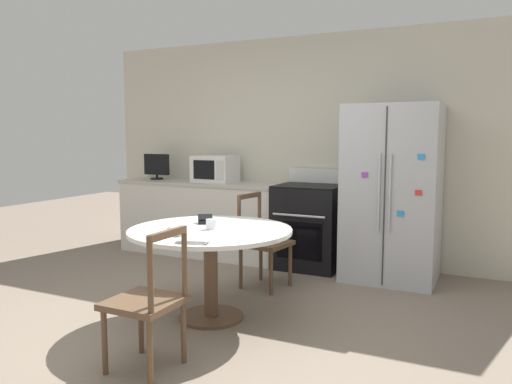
# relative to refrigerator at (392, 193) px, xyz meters

# --- Properties ---
(ground_plane) EXTENTS (14.00, 14.00, 0.00)m
(ground_plane) POSITION_rel_refrigerator_xyz_m (-1.14, -2.20, -0.88)
(ground_plane) COLOR gray
(back_wall) EXTENTS (5.20, 0.10, 2.60)m
(back_wall) POSITION_rel_refrigerator_xyz_m (-1.14, 0.45, 0.42)
(back_wall) COLOR beige
(back_wall) RESTS_ON ground_plane
(kitchen_counter) EXTENTS (2.10, 0.64, 0.90)m
(kitchen_counter) POSITION_rel_refrigerator_xyz_m (-2.31, 0.09, -0.43)
(kitchen_counter) COLOR silver
(kitchen_counter) RESTS_ON ground_plane
(refrigerator) EXTENTS (0.90, 0.80, 1.76)m
(refrigerator) POSITION_rel_refrigerator_xyz_m (0.00, 0.00, 0.00)
(refrigerator) COLOR #B2B5BA
(refrigerator) RESTS_ON ground_plane
(oven_range) EXTENTS (0.70, 0.68, 1.08)m
(oven_range) POSITION_rel_refrigerator_xyz_m (-0.90, 0.07, -0.41)
(oven_range) COLOR black
(oven_range) RESTS_ON ground_plane
(microwave) EXTENTS (0.49, 0.37, 0.32)m
(microwave) POSITION_rel_refrigerator_xyz_m (-2.12, 0.09, 0.18)
(microwave) COLOR white
(microwave) RESTS_ON kitchen_counter
(countertop_tv) EXTENTS (0.36, 0.16, 0.32)m
(countertop_tv) POSITION_rel_refrigerator_xyz_m (-2.98, 0.09, 0.19)
(countertop_tv) COLOR black
(countertop_tv) RESTS_ON kitchen_counter
(dining_table) EXTENTS (1.29, 1.29, 0.73)m
(dining_table) POSITION_rel_refrigerator_xyz_m (-1.08, -1.76, -0.28)
(dining_table) COLOR white
(dining_table) RESTS_ON ground_plane
(dining_chair_far) EXTENTS (0.48, 0.48, 0.90)m
(dining_chair_far) POSITION_rel_refrigerator_xyz_m (-1.05, -0.83, -0.45)
(dining_chair_far) COLOR brown
(dining_chair_far) RESTS_ON ground_plane
(dining_chair_near) EXTENTS (0.42, 0.42, 0.90)m
(dining_chair_near) POSITION_rel_refrigerator_xyz_m (-0.97, -2.70, -0.45)
(dining_chair_near) COLOR brown
(dining_chair_near) RESTS_ON ground_plane
(candle_glass) EXTENTS (0.09, 0.09, 0.08)m
(candle_glass) POSITION_rel_refrigerator_xyz_m (-1.06, -1.77, -0.12)
(candle_glass) COLOR silver
(candle_glass) RESTS_ON dining_table
(folded_napkin) EXTENTS (0.18, 0.14, 0.05)m
(folded_napkin) POSITION_rel_refrigerator_xyz_m (-1.19, -2.09, -0.13)
(folded_napkin) COLOR beige
(folded_napkin) RESTS_ON dining_table
(wallet) EXTENTS (0.17, 0.17, 0.07)m
(wallet) POSITION_rel_refrigerator_xyz_m (-1.24, -1.57, -0.12)
(wallet) COLOR black
(wallet) RESTS_ON dining_table
(mail_stack) EXTENTS (0.29, 0.35, 0.02)m
(mail_stack) POSITION_rel_refrigerator_xyz_m (-0.93, -2.17, -0.14)
(mail_stack) COLOR white
(mail_stack) RESTS_ON dining_table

